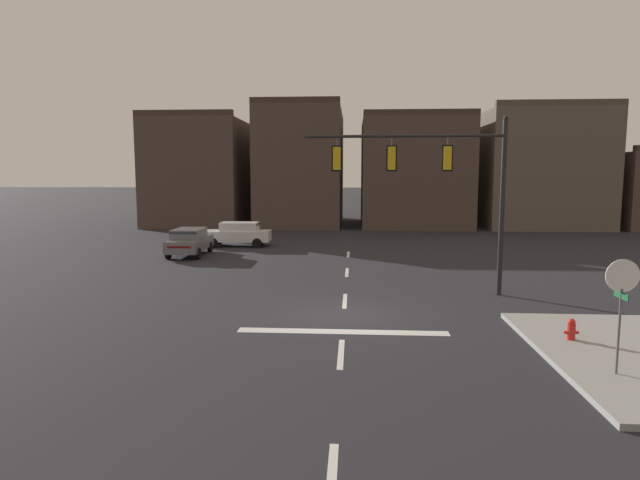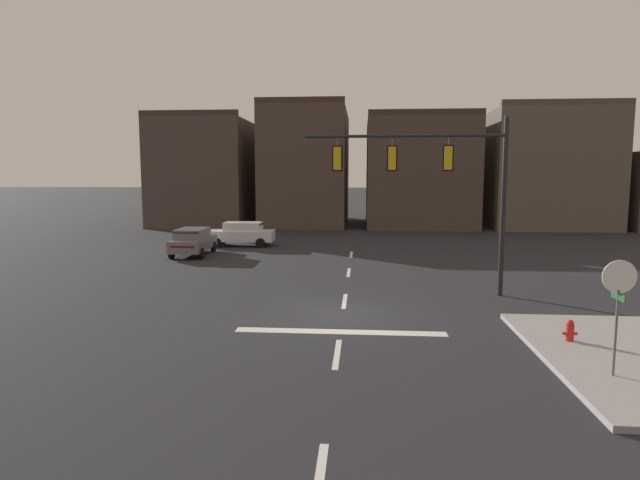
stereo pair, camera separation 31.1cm
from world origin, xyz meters
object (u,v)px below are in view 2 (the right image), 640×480
at_px(stop_sign, 618,290).
at_px(car_lot_middle, 193,241).
at_px(car_lot_nearside, 242,233).
at_px(fire_hydrant, 570,334).
at_px(signal_mast_near_side, 438,174).

bearing_deg(stop_sign, car_lot_middle, 130.63).
distance_m(car_lot_nearside, fire_hydrant, 24.49).
distance_m(stop_sign, car_lot_nearside, 26.68).
distance_m(car_lot_middle, fire_hydrant, 22.37).
bearing_deg(car_lot_nearside, fire_hydrant, -55.56).
xyz_separation_m(stop_sign, car_lot_nearside, (-13.85, 22.77, -1.29)).
height_order(signal_mast_near_side, car_lot_nearside, signal_mast_near_side).
bearing_deg(car_lot_middle, stop_sign, -49.37).
relative_size(stop_sign, fire_hydrant, 3.77).
xyz_separation_m(car_lot_middle, fire_hydrant, (15.79, -15.84, -0.53)).
distance_m(stop_sign, car_lot_middle, 24.29).
bearing_deg(car_lot_nearside, stop_sign, -58.68).
height_order(car_lot_middle, fire_hydrant, car_lot_middle).
relative_size(car_lot_nearside, fire_hydrant, 6.00).
relative_size(signal_mast_near_side, fire_hydrant, 10.47).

